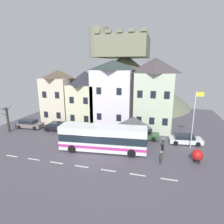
# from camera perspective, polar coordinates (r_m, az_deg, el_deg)

# --- Properties ---
(ground_plane) EXTENTS (40.00, 60.00, 0.07)m
(ground_plane) POSITION_cam_1_polar(r_m,az_deg,el_deg) (23.03, -6.60, -13.17)
(ground_plane) COLOR #4F4A56
(townhouse_00) EXTENTS (5.02, 5.95, 9.77)m
(townhouse_00) POSITION_cam_1_polar(r_m,az_deg,el_deg) (36.52, -15.75, 4.68)
(townhouse_00) COLOR beige
(townhouse_00) RESTS_ON ground_plane
(townhouse_01) EXTENTS (5.07, 6.21, 9.61)m
(townhouse_01) POSITION_cam_1_polar(r_m,az_deg,el_deg) (34.28, -8.07, 4.35)
(townhouse_01) COLOR beige
(townhouse_01) RESTS_ON ground_plane
(townhouse_02) EXTENTS (6.67, 5.63, 11.45)m
(townhouse_02) POSITION_cam_1_polar(r_m,az_deg,el_deg) (32.16, 0.39, 5.52)
(townhouse_02) COLOR white
(townhouse_02) RESTS_ON ground_plane
(townhouse_03) EXTENTS (5.90, 5.06, 11.78)m
(townhouse_03) POSITION_cam_1_polar(r_m,az_deg,el_deg) (30.84, 12.77, 5.12)
(townhouse_03) COLOR beige
(townhouse_03) RESTS_ON ground_plane
(hilltop_castle) EXTENTS (35.61, 35.61, 19.89)m
(hilltop_castle) POSITION_cam_1_polar(r_m,az_deg,el_deg) (52.04, 3.75, 10.50)
(hilltop_castle) COLOR #6D7158
(hilltop_castle) RESTS_ON ground_plane
(transit_bus) EXTENTS (11.02, 3.52, 3.23)m
(transit_bus) POSITION_cam_1_polar(r_m,az_deg,el_deg) (23.38, -2.80, -8.19)
(transit_bus) COLOR white
(transit_bus) RESTS_ON ground_plane
(bus_shelter) EXTENTS (3.60, 3.60, 3.85)m
(bus_shelter) POSITION_cam_1_polar(r_m,az_deg,el_deg) (25.23, 6.66, -3.04)
(bus_shelter) COLOR #473D33
(bus_shelter) RESTS_ON ground_plane
(parked_car_00) EXTENTS (4.05, 2.16, 1.37)m
(parked_car_00) POSITION_cam_1_polar(r_m,az_deg,el_deg) (32.24, -16.51, -4.29)
(parked_car_00) COLOR black
(parked_car_00) RESTS_ON ground_plane
(parked_car_01) EXTENTS (4.55, 2.38, 1.23)m
(parked_car_01) POSITION_cam_1_polar(r_m,az_deg,el_deg) (27.79, 21.55, -7.78)
(parked_car_01) COLOR silver
(parked_car_01) RESTS_ON ground_plane
(parked_car_02) EXTENTS (4.25, 1.92, 1.30)m
(parked_car_02) POSITION_cam_1_polar(r_m,az_deg,el_deg) (27.97, 9.84, -6.77)
(parked_car_02) COLOR #2E5434
(parked_car_02) RESTS_ON ground_plane
(parked_car_03) EXTENTS (4.28, 2.14, 1.42)m
(parked_car_03) POSITION_cam_1_polar(r_m,az_deg,el_deg) (29.90, -9.36, -5.26)
(parked_car_03) COLOR white
(parked_car_03) RESTS_ON ground_plane
(parked_car_04) EXTENTS (4.57, 2.17, 1.45)m
(parked_car_04) POSITION_cam_1_polar(r_m,az_deg,el_deg) (35.21, -24.08, -3.35)
(parked_car_04) COLOR slate
(parked_car_04) RESTS_ON ground_plane
(pedestrian_00) EXTENTS (0.35, 0.35, 1.65)m
(pedestrian_00) POSITION_cam_1_polar(r_m,az_deg,el_deg) (24.61, 15.42, -9.41)
(pedestrian_00) COLOR black
(pedestrian_00) RESTS_ON ground_plane
(pedestrian_01) EXTENTS (0.28, 0.28, 1.50)m
(pedestrian_01) POSITION_cam_1_polar(r_m,az_deg,el_deg) (21.36, 14.85, -13.18)
(pedestrian_01) COLOR #2D2D38
(pedestrian_01) RESTS_ON ground_plane
(public_bench) EXTENTS (1.58, 0.48, 0.87)m
(public_bench) POSITION_cam_1_polar(r_m,az_deg,el_deg) (28.17, 5.34, -6.84)
(public_bench) COLOR #473828
(public_bench) RESTS_ON ground_plane
(flagpole) EXTENTS (0.95, 0.10, 7.48)m
(flagpole) POSITION_cam_1_polar(r_m,az_deg,el_deg) (25.34, 24.03, -1.28)
(flagpole) COLOR silver
(flagpole) RESTS_ON ground_plane
(harbour_buoy) EXTENTS (1.25, 1.25, 1.50)m
(harbour_buoy) POSITION_cam_1_polar(r_m,az_deg,el_deg) (23.08, 24.80, -12.03)
(harbour_buoy) COLOR black
(harbour_buoy) RESTS_ON ground_plane
(bare_tree_00) EXTENTS (1.15, 1.75, 4.34)m
(bare_tree_00) POSITION_cam_1_polar(r_m,az_deg,el_deg) (34.18, -29.45, -1.98)
(bare_tree_00) COLOR #382D28
(bare_tree_00) RESTS_ON ground_plane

